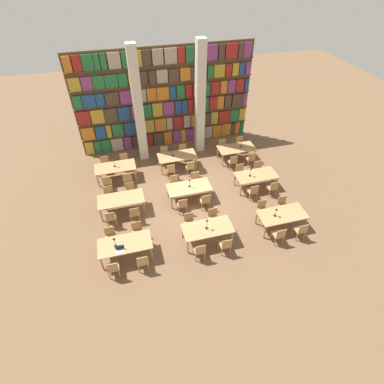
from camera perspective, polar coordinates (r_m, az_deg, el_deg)
name	(u,v)px	position (r m, az deg, el deg)	size (l,w,h in m)	color
ground_plane	(191,199)	(14.28, -0.27, -1.39)	(40.00, 40.00, 0.00)	brown
bookshelf_bank	(166,101)	(17.18, -5.02, 16.86)	(9.70, 0.35, 5.50)	brown
pillar_left	(138,107)	(15.84, -10.22, 15.60)	(0.47, 0.47, 6.00)	beige
pillar_center	(200,100)	(16.38, 1.55, 17.08)	(0.47, 0.47, 6.00)	beige
reading_table_0	(125,245)	(11.79, -12.65, -9.79)	(2.02, 0.99, 0.75)	tan
chair_0	(113,268)	(11.51, -14.81, -13.83)	(0.42, 0.40, 0.86)	tan
chair_1	(110,236)	(12.50, -15.27, -8.12)	(0.42, 0.40, 0.86)	tan
chair_2	(143,262)	(11.45, -9.39, -12.96)	(0.42, 0.40, 0.86)	tan
chair_3	(137,231)	(12.45, -10.38, -7.31)	(0.42, 0.40, 0.86)	tan
desk_lamp_0	(114,241)	(11.49, -14.58, -8.97)	(0.14, 0.14, 0.46)	#232328
laptop	(120,250)	(11.52, -13.53, -10.70)	(0.32, 0.22, 0.21)	silver
reading_table_1	(208,229)	(12.04, 2.97, -7.08)	(2.02, 0.99, 0.75)	tan
chair_4	(200,250)	(11.62, 1.47, -11.07)	(0.42, 0.40, 0.86)	tan
chair_5	(189,222)	(12.60, -0.51, -5.68)	(0.42, 0.40, 0.86)	tan
chair_6	(226,245)	(11.86, 6.41, -9.98)	(0.42, 0.40, 0.86)	tan
chair_7	(213,217)	(12.82, 4.04, -4.79)	(0.42, 0.40, 0.86)	tan
desk_lamp_1	(207,222)	(11.71, 2.86, -5.82)	(0.14, 0.14, 0.50)	#232328
reading_table_2	(282,215)	(13.11, 16.77, -4.28)	(2.02, 0.99, 0.75)	tan
chair_8	(279,235)	(12.61, 16.22, -7.83)	(0.42, 0.40, 0.86)	tan
chair_9	(262,209)	(13.50, 13.23, -3.11)	(0.42, 0.40, 0.86)	tan
chair_10	(301,230)	(13.06, 20.01, -6.82)	(0.42, 0.40, 0.86)	tan
chair_11	(282,205)	(13.93, 16.85, -2.33)	(0.42, 0.40, 0.86)	tan
desk_lamp_2	(276,211)	(12.71, 15.73, -3.50)	(0.14, 0.14, 0.41)	#232328
reading_table_3	(121,200)	(13.61, -13.38, -1.47)	(2.02, 0.99, 0.75)	tan
chair_12	(111,218)	(13.22, -15.21, -4.75)	(0.42, 0.40, 0.86)	tan
chair_13	(109,194)	(14.37, -15.57, -0.44)	(0.42, 0.40, 0.86)	tan
chair_14	(135,213)	(13.18, -10.89, -4.01)	(0.42, 0.40, 0.86)	tan
chair_15	(131,191)	(14.34, -11.61, 0.25)	(0.42, 0.40, 0.86)	tan
reading_table_4	(189,188)	(13.85, -0.57, 0.73)	(2.02, 0.99, 0.75)	tan
chair_16	(182,205)	(13.34, -1.86, -2.43)	(0.42, 0.40, 0.86)	tan
chair_17	(175,183)	(14.48, -3.31, 1.65)	(0.42, 0.40, 0.86)	tan
chair_18	(205,201)	(13.55, 2.51, -1.63)	(0.42, 0.40, 0.86)	tan
chair_19	(196,180)	(14.68, 0.74, 2.34)	(0.42, 0.40, 0.86)	tan
desk_lamp_3	(189,182)	(13.65, -0.49, 1.99)	(0.14, 0.14, 0.43)	#232328
reading_table_5	(256,176)	(14.89, 12.11, 2.98)	(2.02, 0.99, 0.75)	tan
chair_20	(253,191)	(14.30, 11.51, 0.15)	(0.42, 0.40, 0.86)	tan
chair_21	(240,172)	(15.38, 9.19, 3.81)	(0.42, 0.40, 0.86)	tan
chair_22	(273,188)	(14.72, 15.09, 0.82)	(0.42, 0.40, 0.86)	tan
chair_23	(259,169)	(15.77, 12.59, 4.34)	(0.42, 0.40, 0.86)	tan
desk_lamp_4	(251,171)	(14.54, 11.14, 3.98)	(0.14, 0.14, 0.45)	#232328
reading_table_6	(115,168)	(15.59, -14.40, 4.49)	(2.02, 0.99, 0.75)	tan
chair_24	(107,182)	(15.11, -15.90, 1.83)	(0.42, 0.40, 0.86)	tan
chair_25	(105,164)	(16.38, -16.17, 5.14)	(0.42, 0.40, 0.86)	tan
chair_26	(127,179)	(15.08, -12.20, 2.47)	(0.42, 0.40, 0.86)	tan
chair_27	(124,161)	(16.34, -12.75, 5.74)	(0.42, 0.40, 0.86)	tan
desk_lamp_5	(114,161)	(15.39, -14.70, 5.70)	(0.14, 0.14, 0.46)	#232328
reading_table_7	(177,157)	(15.92, -2.85, 6.72)	(2.02, 0.99, 0.75)	tan
chair_28	(171,170)	(15.34, -4.09, 4.18)	(0.42, 0.40, 0.86)	tan
chair_29	(165,154)	(16.60, -5.21, 7.28)	(0.42, 0.40, 0.86)	tan
chair_30	(190,167)	(15.52, -0.34, 4.78)	(0.42, 0.40, 0.86)	tan
chair_31	(183,151)	(16.76, -1.71, 7.81)	(0.42, 0.40, 0.86)	tan
desk_lamp_6	(172,151)	(15.69, -3.74, 7.86)	(0.14, 0.14, 0.48)	#232328
reading_table_8	(236,149)	(16.72, 8.45, 8.12)	(2.02, 0.99, 0.75)	tan
chair_32	(233,161)	(16.07, 7.74, 5.79)	(0.42, 0.40, 0.86)	tan
chair_33	(223,146)	(17.27, 5.89, 8.68)	(0.42, 0.40, 0.86)	tan
chair_34	(251,159)	(16.46, 11.14, 6.28)	(0.42, 0.40, 0.86)	tan
chair_35	(240,144)	(17.62, 9.11, 9.09)	(0.42, 0.40, 0.86)	tan
desk_lamp_7	(241,142)	(16.63, 9.39, 9.37)	(0.14, 0.14, 0.45)	#232328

